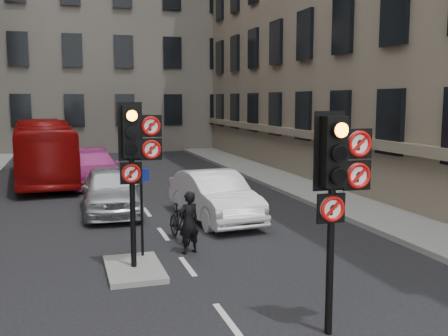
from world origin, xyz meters
TOP-DOWN VIEW (x-y plane):
  - pavement_right at (7.20, 12.00)m, footprint 3.00×50.00m
  - centre_island at (-1.20, 5.00)m, footprint 1.20×2.00m
  - building_far at (0.00, 38.00)m, footprint 30.00×14.00m
  - signal_near at (1.49, 0.99)m, footprint 0.91×0.40m
  - signal_far at (-1.11, 4.99)m, footprint 0.91×0.40m
  - car_silver at (-1.16, 11.23)m, footprint 1.93×4.56m
  - car_white at (1.86, 9.25)m, footprint 2.03×4.73m
  - car_pink at (-1.37, 17.31)m, footprint 2.45×5.27m
  - bus_red at (-3.53, 19.23)m, footprint 3.07×10.22m
  - motorcycle at (0.29, 7.13)m, footprint 0.64×1.68m
  - motorcyclist at (0.27, 6.00)m, footprint 0.65×0.53m
  - info_sign at (-0.90, 5.73)m, footprint 0.35×0.10m

SIDE VIEW (x-z plane):
  - centre_island at x=-1.20m, z-range 0.00..0.12m
  - pavement_right at x=7.20m, z-range 0.00..0.16m
  - motorcycle at x=0.29m, z-range 0.00..0.99m
  - car_pink at x=-1.37m, z-range 0.00..1.49m
  - car_white at x=1.86m, z-range 0.00..1.52m
  - car_silver at x=-1.16m, z-range 0.00..1.54m
  - motorcyclist at x=0.27m, z-range 0.00..1.54m
  - bus_red at x=-3.53m, z-range 0.00..2.81m
  - info_sign at x=-0.90m, z-range 0.42..2.47m
  - signal_near at x=1.49m, z-range 0.79..4.37m
  - signal_far at x=-1.11m, z-range 0.91..4.49m
  - building_far at x=0.00m, z-range 0.00..20.00m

